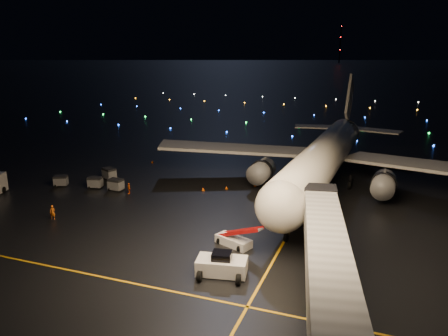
{
  "coord_description": "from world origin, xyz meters",
  "views": [
    {
      "loc": [
        20.91,
        -39.43,
        19.72
      ],
      "look_at": [
        1.87,
        12.0,
        5.0
      ],
      "focal_mm": 35.0,
      "sensor_mm": 36.0,
      "label": 1
    }
  ],
  "objects": [
    {
      "name": "belt_loader",
      "position": [
        7.2,
        0.47,
        1.42
      ],
      "size": [
        6.01,
        3.68,
        2.83
      ],
      "primitive_type": null,
      "rotation": [
        0.0,
        0.0,
        -0.39
      ],
      "color": "silver",
      "rests_on": "ground"
    },
    {
      "name": "crew_a",
      "position": [
        -15.72,
        -0.21,
        0.89
      ],
      "size": [
        0.76,
        0.65,
        1.77
      ],
      "primitive_type": "imported",
      "rotation": [
        0.0,
        0.0,
        0.42
      ],
      "color": "orange",
      "rests_on": "ground"
    },
    {
      "name": "safety_cone_3",
      "position": [
        -18.04,
        28.17,
        0.26
      ],
      "size": [
        0.54,
        0.54,
        0.51
      ],
      "primitive_type": "cone",
      "rotation": [
        0.0,
        0.0,
        -0.23
      ],
      "color": "#ED5104",
      "rests_on": "ground"
    },
    {
      "name": "lane_cross",
      "position": [
        -5.0,
        -10.0,
        0.01
      ],
      "size": [
        60.0,
        0.25,
        0.02
      ],
      "primitive_type": "cube",
      "color": "#DF9E0D",
      "rests_on": "ground"
    },
    {
      "name": "pushback_tug",
      "position": [
        8.22,
        -5.72,
        1.08
      ],
      "size": [
        4.91,
        3.19,
        2.16
      ],
      "primitive_type": "cube",
      "rotation": [
        0.0,
        0.0,
        0.19
      ],
      "color": "silver",
      "rests_on": "ground"
    },
    {
      "name": "crew_c",
      "position": [
        -12.42,
        11.47,
        0.81
      ],
      "size": [
        0.95,
        0.95,
        1.63
      ],
      "primitive_type": "imported",
      "rotation": [
        0.0,
        0.0,
        -0.78
      ],
      "color": "orange",
      "rests_on": "ground"
    },
    {
      "name": "baggage_cart_0",
      "position": [
        -15.03,
        12.13,
        0.86
      ],
      "size": [
        2.11,
        1.54,
        1.73
      ],
      "primitive_type": "cube",
      "rotation": [
        0.0,
        0.0,
        -0.06
      ],
      "color": "gray",
      "rests_on": "ground"
    },
    {
      "name": "airliner",
      "position": [
        13.22,
        26.95,
        7.72
      ],
      "size": [
        56.79,
        54.19,
        15.45
      ],
      "primitive_type": null,
      "rotation": [
        0.0,
        0.0,
        -0.04
      ],
      "color": "silver",
      "rests_on": "ground"
    },
    {
      "name": "baggage_cart_3",
      "position": [
        -24.07,
        11.11,
        0.8
      ],
      "size": [
        2.26,
        1.96,
        1.61
      ],
      "primitive_type": "cube",
      "rotation": [
        0.0,
        0.0,
        0.4
      ],
      "color": "gray",
      "rests_on": "ground"
    },
    {
      "name": "baggage_cart_1",
      "position": [
        -18.6,
        12.11,
        0.84
      ],
      "size": [
        2.24,
        1.8,
        1.68
      ],
      "primitive_type": "cube",
      "rotation": [
        0.0,
        0.0,
        0.24
      ],
      "color": "gray",
      "rests_on": "ground"
    },
    {
      "name": "safety_cone_1",
      "position": [
        3.46,
        21.17,
        0.25
      ],
      "size": [
        0.51,
        0.51,
        0.49
      ],
      "primitive_type": "cone",
      "rotation": [
        0.0,
        0.0,
        -0.18
      ],
      "color": "#ED5104",
      "rests_on": "ground"
    },
    {
      "name": "ground",
      "position": [
        0.0,
        300.0,
        0.0
      ],
      "size": [
        2000.0,
        2000.0,
        0.0
      ],
      "primitive_type": "plane",
      "color": "black",
      "rests_on": "ground"
    },
    {
      "name": "radio_mast",
      "position": [
        -60.0,
        740.0,
        32.0
      ],
      "size": [
        1.8,
        1.8,
        64.0
      ],
      "primitive_type": "cylinder",
      "color": "black",
      "rests_on": "ground"
    },
    {
      "name": "safety_cone_0",
      "position": [
        -0.09,
        18.4,
        0.23
      ],
      "size": [
        0.54,
        0.54,
        0.46
      ],
      "primitive_type": "cone",
      "rotation": [
        0.0,
        0.0,
        -0.43
      ],
      "color": "#ED5104",
      "rests_on": "ground"
    },
    {
      "name": "lane_centre",
      "position": [
        12.0,
        15.0,
        0.01
      ],
      "size": [
        0.25,
        80.0,
        0.02
      ],
      "primitive_type": "cube",
      "color": "#DF9E0D",
      "rests_on": "ground"
    },
    {
      "name": "safety_cone_2",
      "position": [
        -3.01,
        16.42,
        0.27
      ],
      "size": [
        0.59,
        0.59,
        0.54
      ],
      "primitive_type": "cone",
      "rotation": [
        0.0,
        0.0,
        -0.31
      ],
      "color": "#ED5104",
      "rests_on": "ground"
    },
    {
      "name": "baggage_cart_2",
      "position": [
        -19.37,
        16.78,
        0.89
      ],
      "size": [
        2.52,
        2.21,
        1.78
      ],
      "primitive_type": "cube",
      "rotation": [
        0.0,
        0.0,
        -0.44
      ],
      "color": "gray",
      "rests_on": "ground"
    },
    {
      "name": "taxiway_lights",
      "position": [
        0.0,
        106.0,
        0.18
      ],
      "size": [
        164.0,
        92.0,
        0.36
      ],
      "primitive_type": null,
      "color": "black",
      "rests_on": "ground"
    }
  ]
}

